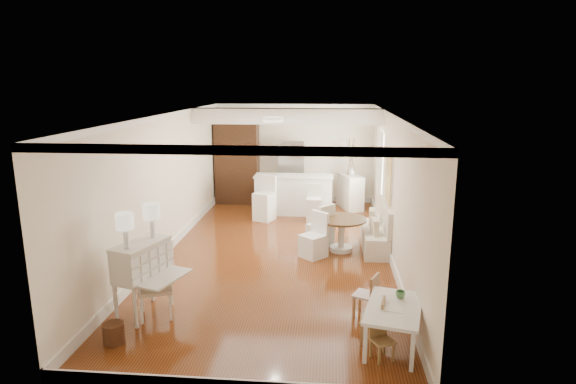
# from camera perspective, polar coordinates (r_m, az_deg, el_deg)

# --- Properties ---
(room) EXTENTS (9.00, 9.04, 2.82)m
(room) POSITION_cam_1_polar(r_m,az_deg,el_deg) (9.65, -0.92, 4.41)
(room) COLOR brown
(room) RESTS_ON ground
(secretary_bureau) EXTENTS (1.12, 1.13, 1.13)m
(secretary_bureau) POSITION_cam_1_polar(r_m,az_deg,el_deg) (7.56, -16.82, -9.78)
(secretary_bureau) COLOR silver
(secretary_bureau) RESTS_ON ground
(gustavian_armchair) EXTENTS (0.67, 0.67, 0.91)m
(gustavian_armchair) POSITION_cam_1_polar(r_m,az_deg,el_deg) (7.49, -15.50, -10.80)
(gustavian_armchair) COLOR white
(gustavian_armchair) RESTS_ON ground
(wicker_basket) EXTENTS (0.33, 0.33, 0.28)m
(wicker_basket) POSITION_cam_1_polar(r_m,az_deg,el_deg) (7.08, -19.97, -15.45)
(wicker_basket) COLOR #4D2B18
(wicker_basket) RESTS_ON ground
(kids_table) EXTENTS (0.91, 1.25, 0.57)m
(kids_table) POSITION_cam_1_polar(r_m,az_deg,el_deg) (6.69, 12.33, -15.29)
(kids_table) COLOR white
(kids_table) RESTS_ON ground
(kids_chair_a) EXTENTS (0.36, 0.36, 0.64)m
(kids_chair_a) POSITION_cam_1_polar(r_m,az_deg,el_deg) (6.71, 9.97, -14.73)
(kids_chair_a) COLOR #9D7247
(kids_chair_a) RESTS_ON ground
(kids_chair_b) EXTENTS (0.43, 0.43, 0.67)m
(kids_chair_b) POSITION_cam_1_polar(r_m,az_deg,el_deg) (7.39, 9.15, -11.86)
(kids_chair_b) COLOR #A9774C
(kids_chair_b) RESTS_ON ground
(kids_chair_c) EXTENTS (0.34, 0.34, 0.53)m
(kids_chair_c) POSITION_cam_1_polar(r_m,az_deg,el_deg) (6.40, 11.12, -16.84)
(kids_chair_c) COLOR #A17C49
(kids_chair_c) RESTS_ON ground
(banquette) EXTENTS (0.52, 1.60, 0.98)m
(banquette) POSITION_cam_1_polar(r_m,az_deg,el_deg) (10.14, 10.28, -4.02)
(banquette) COLOR silver
(banquette) RESTS_ON ground
(dining_table) EXTENTS (1.27, 1.27, 0.69)m
(dining_table) POSITION_cam_1_polar(r_m,az_deg,el_deg) (9.97, 6.34, -5.04)
(dining_table) COLOR #4D3118
(dining_table) RESTS_ON ground
(slip_chair_near) EXTENTS (0.62, 0.62, 0.90)m
(slip_chair_near) POSITION_cam_1_polar(r_m,az_deg,el_deg) (9.56, 3.01, -5.14)
(slip_chair_near) COLOR white
(slip_chair_near) RESTS_ON ground
(slip_chair_far) EXTENTS (0.63, 0.63, 0.92)m
(slip_chair_far) POSITION_cam_1_polar(r_m,az_deg,el_deg) (10.22, 3.83, -3.88)
(slip_chair_far) COLOR silver
(slip_chair_far) RESTS_ON ground
(breakfast_counter) EXTENTS (2.05, 0.65, 1.03)m
(breakfast_counter) POSITION_cam_1_polar(r_m,az_deg,el_deg) (12.64, 0.69, -0.31)
(breakfast_counter) COLOR white
(breakfast_counter) RESTS_ON ground
(bar_stool_left) EXTENTS (0.59, 0.59, 1.12)m
(bar_stool_left) POSITION_cam_1_polar(r_m,az_deg,el_deg) (12.04, -2.83, -0.76)
(bar_stool_left) COLOR white
(bar_stool_left) RESTS_ON ground
(bar_stool_right) EXTENTS (0.37, 0.37, 0.92)m
(bar_stool_right) POSITION_cam_1_polar(r_m,az_deg,el_deg) (12.01, 3.10, -1.31)
(bar_stool_right) COLOR silver
(bar_stool_right) RESTS_ON ground
(pantry_cabinet) EXTENTS (1.20, 0.60, 2.30)m
(pantry_cabinet) POSITION_cam_1_polar(r_m,az_deg,el_deg) (13.79, -6.03, 3.44)
(pantry_cabinet) COLOR #381E11
(pantry_cabinet) RESTS_ON ground
(fridge) EXTENTS (0.75, 0.65, 1.80)m
(fridge) POSITION_cam_1_polar(r_m,az_deg,el_deg) (13.57, 1.88, 2.27)
(fridge) COLOR silver
(fridge) RESTS_ON ground
(sideboard) EXTENTS (0.74, 1.07, 0.94)m
(sideboard) POSITION_cam_1_polar(r_m,az_deg,el_deg) (13.29, 7.37, 0.05)
(sideboard) COLOR silver
(sideboard) RESTS_ON ground
(pencil_cup) EXTENTS (0.16, 0.16, 0.10)m
(pencil_cup) POSITION_cam_1_polar(r_m,az_deg,el_deg) (6.80, 13.16, -11.74)
(pencil_cup) COLOR #538E56
(pencil_cup) RESTS_ON kids_table
(branch_vase) EXTENTS (0.23, 0.23, 0.19)m
(branch_vase) POSITION_cam_1_polar(r_m,az_deg,el_deg) (13.18, 7.58, 2.44)
(branch_vase) COLOR white
(branch_vase) RESTS_ON sideboard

